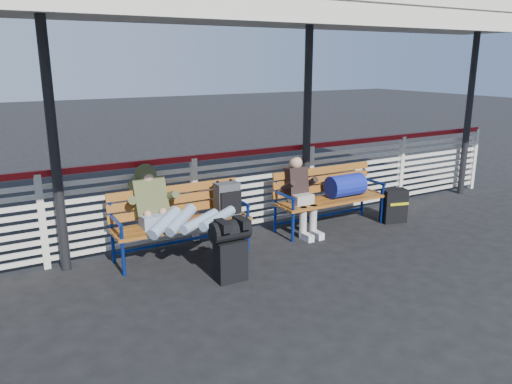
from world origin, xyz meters
TOP-DOWN VIEW (x-y plane):
  - ground at (0.00, 0.00)m, footprint 60.00×60.00m
  - fence at (0.00, 1.90)m, footprint 12.08×0.08m
  - canopy at (-0.00, 0.87)m, footprint 12.60×3.60m
  - luggage_stack at (-0.18, 0.45)m, footprint 0.45×0.26m
  - bench_left at (-0.19, 1.48)m, footprint 1.80×0.56m
  - bench_right at (2.15, 1.41)m, footprint 1.80×0.56m
  - traveler_man at (-0.53, 1.14)m, footprint 0.94×1.64m
  - companion_person at (1.47, 1.40)m, footprint 0.32×0.66m
  - suitcase_side at (3.07, 1.10)m, footprint 0.43×0.32m

SIDE VIEW (x-z plane):
  - ground at x=0.00m, z-range 0.00..0.00m
  - suitcase_side at x=3.07m, z-range 0.00..0.54m
  - luggage_stack at x=-0.18m, z-range 0.03..0.78m
  - bench_left at x=-0.19m, z-range 0.13..1.05m
  - companion_person at x=1.47m, z-range 0.02..1.17m
  - bench_right at x=2.15m, z-range 0.14..1.06m
  - fence at x=0.00m, z-range 0.04..1.28m
  - traveler_man at x=-0.53m, z-range 0.29..1.06m
  - canopy at x=0.00m, z-range 1.46..4.62m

